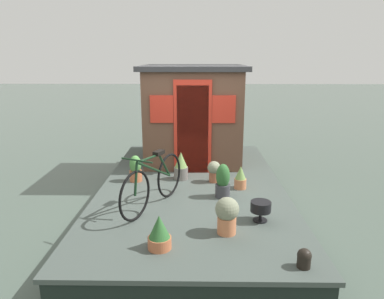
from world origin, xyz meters
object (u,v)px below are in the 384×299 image
(houseboat_cabin, at_px, (193,113))
(bicycle, at_px, (154,182))
(potted_plant_basil, at_px, (181,166))
(potted_plant_thyme, at_px, (227,214))
(charcoal_grill, at_px, (261,208))
(potted_plant_ivy, at_px, (240,178))
(potted_plant_sage, at_px, (159,233))
(potted_plant_mint, at_px, (214,170))
(mooring_bollard, at_px, (304,258))
(potted_plant_geranium, at_px, (136,169))
(potted_plant_fern, at_px, (223,182))

(houseboat_cabin, height_order, bicycle, houseboat_cabin)
(bicycle, height_order, potted_plant_basil, bicycle)
(bicycle, distance_m, potted_plant_thyme, 1.31)
(houseboat_cabin, height_order, potted_plant_thyme, houseboat_cabin)
(houseboat_cabin, relative_size, charcoal_grill, 7.56)
(potted_plant_ivy, xyz_separation_m, potted_plant_sage, (-1.97, 1.19, 0.01))
(potted_plant_mint, height_order, potted_plant_ivy, potted_plant_ivy)
(mooring_bollard, bearing_deg, potted_plant_ivy, 9.88)
(mooring_bollard, bearing_deg, potted_plant_mint, 17.72)
(charcoal_grill, bearing_deg, mooring_bollard, -165.89)
(potted_plant_geranium, height_order, potted_plant_sage, potted_plant_geranium)
(potted_plant_thyme, relative_size, potted_plant_sage, 1.16)
(houseboat_cabin, height_order, potted_plant_sage, houseboat_cabin)
(potted_plant_mint, relative_size, charcoal_grill, 1.37)
(potted_plant_basil, relative_size, potted_plant_sage, 1.24)
(mooring_bollard, bearing_deg, potted_plant_geranium, 40.24)
(bicycle, height_order, potted_plant_thyme, bicycle)
(houseboat_cabin, bearing_deg, potted_plant_geranium, 145.35)
(bicycle, height_order, potted_plant_ivy, bicycle)
(potted_plant_basil, height_order, charcoal_grill, potted_plant_basil)
(potted_plant_geranium, height_order, potted_plant_fern, potted_plant_fern)
(potted_plant_ivy, height_order, potted_plant_geranium, potted_plant_geranium)
(houseboat_cabin, distance_m, potted_plant_basil, 1.60)
(potted_plant_ivy, relative_size, potted_plant_fern, 0.72)
(potted_plant_mint, relative_size, potted_plant_sage, 0.93)
(bicycle, xyz_separation_m, potted_plant_ivy, (0.79, -1.39, -0.20))
(potted_plant_ivy, distance_m, potted_plant_sage, 2.30)
(potted_plant_mint, xyz_separation_m, mooring_bollard, (-2.66, -0.85, -0.11))
(potted_plant_fern, distance_m, charcoal_grill, 0.97)
(potted_plant_mint, height_order, potted_plant_sage, potted_plant_sage)
(mooring_bollard, bearing_deg, potted_plant_basil, 27.37)
(potted_plant_fern, distance_m, potted_plant_sage, 1.81)
(houseboat_cabin, distance_m, potted_plant_sage, 3.92)
(bicycle, relative_size, charcoal_grill, 5.36)
(potted_plant_basil, relative_size, mooring_bollard, 2.37)
(charcoal_grill, bearing_deg, potted_plant_ivy, 6.02)
(potted_plant_geranium, height_order, potted_plant_basil, potted_plant_basil)
(potted_plant_mint, distance_m, potted_plant_geranium, 1.43)
(houseboat_cabin, bearing_deg, potted_plant_thyme, -172.23)
(potted_plant_geranium, relative_size, mooring_bollard, 2.21)
(potted_plant_fern, bearing_deg, potted_plant_basil, 39.97)
(potted_plant_thyme, distance_m, mooring_bollard, 1.08)
(potted_plant_geranium, distance_m, mooring_bollard, 3.52)
(potted_plant_basil, bearing_deg, bicycle, 164.42)
(potted_plant_sage, bearing_deg, bicycle, 9.96)
(potted_plant_geranium, bearing_deg, potted_plant_basil, -81.87)
(potted_plant_basil, bearing_deg, potted_plant_thyme, -161.71)
(bicycle, relative_size, potted_plant_basil, 2.94)
(potted_plant_mint, relative_size, potted_plant_geranium, 0.81)
(potted_plant_thyme, xyz_separation_m, potted_plant_ivy, (1.59, -0.36, -0.07))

